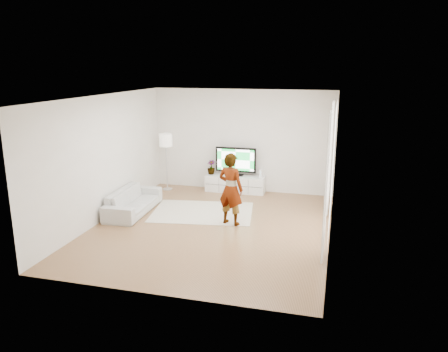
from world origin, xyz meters
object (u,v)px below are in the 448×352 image
(sofa, at_px, (133,201))
(floor_lamp, at_px, (166,143))
(rug, at_px, (202,212))
(media_console, at_px, (235,184))
(television, at_px, (236,160))
(player, at_px, (231,189))

(sofa, height_order, floor_lamp, floor_lamp)
(rug, distance_m, floor_lamp, 2.62)
(media_console, bearing_deg, floor_lamp, -171.91)
(rug, height_order, floor_lamp, floor_lamp)
(floor_lamp, bearing_deg, sofa, -91.03)
(television, bearing_deg, sofa, -129.79)
(media_console, relative_size, television, 1.46)
(television, xyz_separation_m, sofa, (-1.95, -2.34, -0.61))
(media_console, xyz_separation_m, sofa, (-1.95, -2.31, 0.05))
(floor_lamp, bearing_deg, television, 8.90)
(media_console, xyz_separation_m, rug, (-0.36, -1.90, -0.22))
(television, distance_m, rug, 2.15)
(media_console, distance_m, rug, 1.95)
(player, bearing_deg, television, -61.97)
(media_console, bearing_deg, television, 90.00)
(player, bearing_deg, media_console, -61.85)
(rug, xyz_separation_m, player, (0.85, -0.60, 0.81))
(media_console, relative_size, floor_lamp, 1.03)
(media_console, relative_size, sofa, 0.85)
(rug, height_order, player, player)
(rug, xyz_separation_m, sofa, (-1.60, -0.41, 0.27))
(rug, relative_size, player, 1.47)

